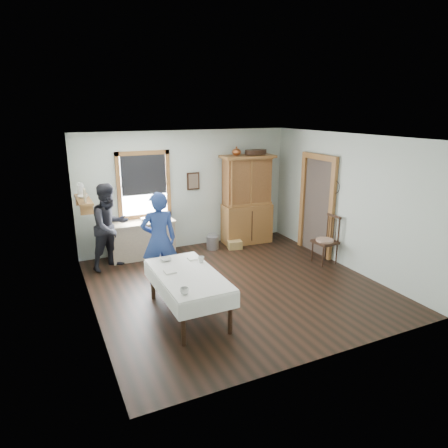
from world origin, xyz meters
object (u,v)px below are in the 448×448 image
object	(u,v)px
dining_table	(188,294)
figure_dark	(110,230)
china_hutch	(247,200)
wicker_basket	(235,245)
woman_blue	(159,243)
work_counter	(142,239)
pail	(213,242)
spindle_chair	(325,240)

from	to	relation	value
dining_table	figure_dark	xyz separation A→B (m)	(-0.72, 2.51, 0.46)
china_hutch	figure_dark	xyz separation A→B (m)	(-3.27, -0.29, -0.25)
wicker_basket	woman_blue	world-z (taller)	woman_blue
work_counter	woman_blue	distance (m)	1.62
wicker_basket	figure_dark	xyz separation A→B (m)	(-2.79, 0.04, 0.72)
wicker_basket	figure_dark	distance (m)	2.88
work_counter	woman_blue	bearing A→B (deg)	-93.10
pail	figure_dark	bearing A→B (deg)	-175.61
spindle_chair	pail	xyz separation A→B (m)	(-1.78, 1.82, -0.37)
woman_blue	dining_table	bearing A→B (deg)	98.87
work_counter	wicker_basket	world-z (taller)	work_counter
china_hutch	wicker_basket	world-z (taller)	china_hutch
dining_table	pail	xyz separation A→B (m)	(1.59, 2.69, -0.20)
wicker_basket	dining_table	bearing A→B (deg)	-129.84
pail	woman_blue	bearing A→B (deg)	-139.93
china_hutch	pail	bearing A→B (deg)	-169.54
woman_blue	spindle_chair	bearing A→B (deg)	178.90
spindle_chair	pail	world-z (taller)	spindle_chair
china_hutch	woman_blue	distance (m)	3.03
china_hutch	pail	distance (m)	1.32
china_hutch	work_counter	bearing A→B (deg)	-177.35
work_counter	spindle_chair	xyz separation A→B (m)	(3.39, -1.98, 0.12)
spindle_chair	wicker_basket	bearing A→B (deg)	124.86
dining_table	work_counter	bearing A→B (deg)	90.24
dining_table	china_hutch	bearing A→B (deg)	47.67
china_hutch	woman_blue	xyz separation A→B (m)	(-2.62, -1.51, -0.24)
dining_table	wicker_basket	distance (m)	3.23
china_hutch	figure_dark	world-z (taller)	china_hutch
work_counter	dining_table	world-z (taller)	work_counter
woman_blue	work_counter	bearing A→B (deg)	-86.19
spindle_chair	wicker_basket	world-z (taller)	spindle_chair
figure_dark	spindle_chair	bearing A→B (deg)	-48.44
china_hutch	woman_blue	size ratio (longest dim) A/B	1.30
pail	figure_dark	world-z (taller)	figure_dark
work_counter	pail	xyz separation A→B (m)	(1.61, -0.17, -0.25)
dining_table	spindle_chair	world-z (taller)	spindle_chair
pail	wicker_basket	bearing A→B (deg)	-24.36
pail	figure_dark	distance (m)	2.42
work_counter	wicker_basket	distance (m)	2.13
figure_dark	china_hutch	bearing A→B (deg)	-21.60
dining_table	pail	distance (m)	3.13
work_counter	spindle_chair	world-z (taller)	spindle_chair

